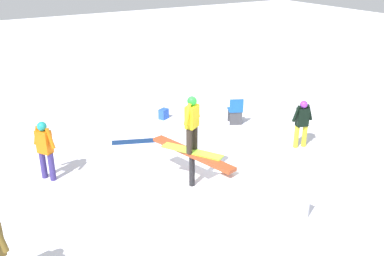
{
  "coord_description": "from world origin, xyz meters",
  "views": [
    {
      "loc": [
        -7.68,
        4.62,
        5.25
      ],
      "look_at": [
        0.0,
        0.0,
        1.49
      ],
      "focal_mm": 40.0,
      "sensor_mm": 36.0,
      "label": 1
    }
  ],
  "objects": [
    {
      "name": "snow_kicker_ramp",
      "position": [
        -1.75,
        -0.44,
        0.34
      ],
      "size": [
        2.11,
        1.89,
        0.68
      ],
      "primitive_type": "cube",
      "rotation": [
        0.0,
        0.0,
        0.25
      ],
      "color": "white",
      "rests_on": "ground"
    },
    {
      "name": "bystander_orange",
      "position": [
        2.11,
        2.87,
        0.85
      ],
      "size": [
        0.61,
        0.43,
        1.51
      ],
      "rotation": [
        0.0,
        0.0,
        0.56
      ],
      "color": "navy",
      "rests_on": "ground"
    },
    {
      "name": "backpack_on_snow",
      "position": [
        4.24,
        -1.45,
        0.17
      ],
      "size": [
        0.33,
        0.37,
        0.34
      ],
      "primitive_type": "cube",
      "rotation": [
        0.0,
        0.0,
        5.15
      ],
      "color": "blue",
      "rests_on": "ground"
    },
    {
      "name": "folding_chair",
      "position": [
        2.66,
        -3.23,
        0.41
      ],
      "size": [
        0.58,
        0.58,
        0.88
      ],
      "rotation": [
        0.0,
        0.0,
        1.14
      ],
      "color": "#3F3F44",
      "rests_on": "ground"
    },
    {
      "name": "rail_feature",
      "position": [
        0.0,
        0.0,
        0.75
      ],
      "size": [
        2.47,
        0.87,
        0.89
      ],
      "rotation": [
        0.0,
        0.0,
        0.25
      ],
      "color": "black",
      "rests_on": "ground"
    },
    {
      "name": "bystander_black",
      "position": [
        0.28,
        -3.78,
        0.78
      ],
      "size": [
        0.28,
        0.64,
        1.39
      ],
      "rotation": [
        0.0,
        0.0,
        1.3
      ],
      "color": "gold",
      "rests_on": "ground"
    },
    {
      "name": "loose_snowboard_navy",
      "position": [
        2.99,
        0.09,
        0.01
      ],
      "size": [
        0.81,
        1.48,
        0.02
      ],
      "primitive_type": "cube",
      "rotation": [
        0.0,
        0.0,
        1.19
      ],
      "color": "navy",
      "rests_on": "ground"
    },
    {
      "name": "main_rider_on_rail",
      "position": [
        0.0,
        0.0,
        1.56
      ],
      "size": [
        1.46,
        1.02,
        1.36
      ],
      "rotation": [
        0.0,
        0.0,
        0.54
      ],
      "color": "#98DD37",
      "rests_on": "rail_feature"
    },
    {
      "name": "ground_plane",
      "position": [
        0.0,
        0.0,
        0.0
      ],
      "size": [
        60.0,
        60.0,
        0.0
      ],
      "primitive_type": "plane",
      "color": "white"
    }
  ]
}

